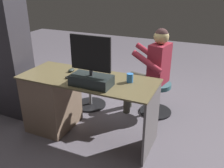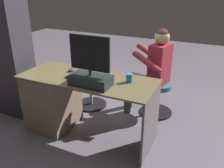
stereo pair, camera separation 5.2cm
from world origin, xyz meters
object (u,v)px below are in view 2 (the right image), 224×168
teddy_bear (90,66)px  person (153,66)px  tv_remote (72,76)px  computer_mouse (71,70)px  cup (129,78)px  keyboard (93,75)px  visitor_chair (157,96)px  desk (59,99)px  monitor (90,73)px  office_chair_teddy (91,89)px

teddy_bear → person: (-0.86, -0.16, 0.08)m
tv_remote → person: size_ratio=0.13×
person → computer_mouse: bearing=43.0°
cup → keyboard: bearing=-0.3°
keyboard → computer_mouse: bearing=-2.4°
visitor_chair → person: (0.09, 0.02, 0.43)m
cup → teddy_bear: 1.02m
visitor_chair → tv_remote: bearing=49.5°
tv_remote → person: (-0.68, -0.88, -0.06)m
desk → tv_remote: (-0.26, 0.05, 0.36)m
monitor → tv_remote: bearing=-19.5°
person → cup: bearing=86.7°
office_chair_teddy → desk: bearing=83.1°
monitor → tv_remote: 0.35m
desk → teddy_bear: 0.71m
teddy_bear → person: person is taller
computer_mouse → person: (-0.79, -0.73, -0.06)m
monitor → person: (-0.38, -0.99, -0.18)m
office_chair_teddy → cup: bearing=145.0°
keyboard → desk: bearing=11.1°
cup → tv_remote: (0.64, 0.13, -0.04)m
monitor → visitor_chair: monitor is taller
teddy_bear → cup: bearing=144.3°
cup → office_chair_teddy: bearing=-35.0°
cup → teddy_bear: bearing=-35.7°
desk → visitor_chair: bearing=-140.2°
monitor → office_chair_teddy: 1.13m
cup → person: size_ratio=0.08×
computer_mouse → office_chair_teddy: bearing=-82.6°
monitor → teddy_bear: bearing=-59.7°
desk → cup: 0.98m
computer_mouse → tv_remote: (-0.11, 0.15, -0.01)m
monitor → visitor_chair: size_ratio=1.13×
computer_mouse → visitor_chair: bearing=-139.3°
keyboard → teddy_bear: bearing=-57.8°
desk → cup: size_ratio=16.43×
desk → person: bearing=-138.3°
desk → person: person is taller
visitor_chair → person: size_ratio=0.38×
person → teddy_bear: bearing=10.8°
cup → person: (-0.04, -0.75, -0.09)m
keyboard → cup: size_ratio=4.44×
desk → visitor_chair: desk is taller
visitor_chair → office_chair_teddy: bearing=11.7°
teddy_bear → computer_mouse: bearing=97.2°
cup → tv_remote: cup is taller
cup → visitor_chair: (-0.13, -0.77, -0.53)m
keyboard → visitor_chair: 1.08m
monitor → cup: monitor is taller
keyboard → teddy_bear: (0.37, -0.58, -0.13)m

